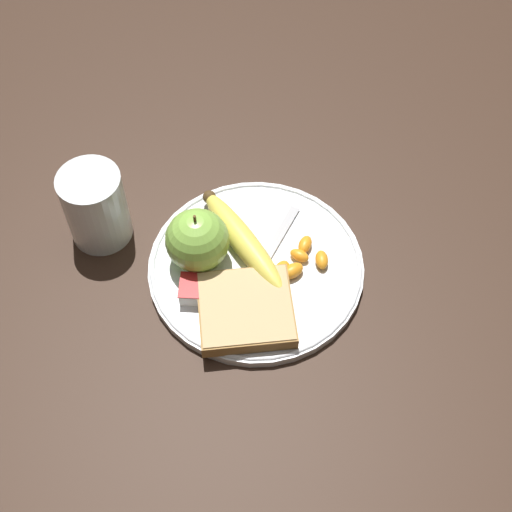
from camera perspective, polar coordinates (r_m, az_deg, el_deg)
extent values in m
plane|color=#332116|center=(0.90, 0.00, -1.14)|extent=(3.00, 3.00, 0.00)
cylinder|color=silver|center=(0.90, 0.00, -0.93)|extent=(0.27, 0.27, 0.01)
torus|color=silver|center=(0.89, 0.00, -0.72)|extent=(0.27, 0.27, 0.01)
cylinder|color=silver|center=(0.92, -12.71, 3.88)|extent=(0.08, 0.08, 0.11)
cylinder|color=#F4A81E|center=(0.93, -12.61, 3.55)|extent=(0.07, 0.07, 0.09)
sphere|color=#84BC47|center=(0.87, -4.72, 1.26)|extent=(0.08, 0.08, 0.08)
cylinder|color=brown|center=(0.84, -4.92, 2.99)|extent=(0.00, 0.00, 0.01)
ellipsoid|color=#E0CC4C|center=(0.90, -1.01, 1.16)|extent=(0.13, 0.17, 0.03)
sphere|color=#473319|center=(0.94, -3.75, 4.73)|extent=(0.02, 0.02, 0.02)
cube|color=olive|center=(0.85, -0.83, -4.31)|extent=(0.13, 0.12, 0.02)
cube|color=tan|center=(0.85, -0.83, -4.31)|extent=(0.12, 0.12, 0.02)
cube|color=#B2B2B7|center=(0.91, 1.60, 1.18)|extent=(0.06, 0.11, 0.00)
cube|color=#B2B2B7|center=(0.87, -0.82, -2.94)|extent=(0.04, 0.06, 0.00)
cube|color=white|center=(0.87, -4.63, -2.74)|extent=(0.04, 0.04, 0.02)
cube|color=#B21E1E|center=(0.86, -4.68, -2.36)|extent=(0.05, 0.04, 0.00)
ellipsoid|color=orange|center=(0.88, 2.02, -1.19)|extent=(0.03, 0.04, 0.02)
ellipsoid|color=orange|center=(0.91, 3.95, 0.92)|extent=(0.02, 0.03, 0.01)
ellipsoid|color=orange|center=(0.90, 3.49, 0.05)|extent=(0.03, 0.02, 0.01)
ellipsoid|color=orange|center=(0.89, 5.28, -0.30)|extent=(0.02, 0.03, 0.01)
ellipsoid|color=orange|center=(0.88, 2.93, -1.20)|extent=(0.03, 0.03, 0.02)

